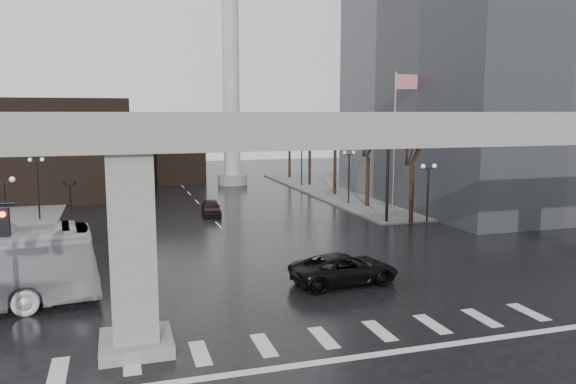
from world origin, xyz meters
name	(u,v)px	position (x,y,z in m)	size (l,w,h in m)	color
ground	(315,328)	(0.00, 0.00, 0.00)	(160.00, 160.00, 0.00)	black
sidewalk_ne	(421,188)	(26.00, 36.00, 0.07)	(28.00, 36.00, 0.15)	slate
elevated_guideway	(346,158)	(1.26, 0.00, 6.88)	(48.00, 2.60, 8.70)	#97958F
building_far_left	(49,148)	(-14.00, 42.00, 5.00)	(16.00, 14.00, 10.00)	black
building_far_mid	(160,150)	(-2.00, 52.00, 4.00)	(10.00, 10.00, 8.00)	black
smokestack	(231,72)	(6.00, 46.00, 13.35)	(3.60, 3.60, 30.00)	#BBBBB7
signal_mast_arm	(343,150)	(8.99, 18.80, 5.83)	(12.12, 0.43, 8.00)	black
flagpole_assembly	(398,126)	(15.29, 22.00, 7.53)	(2.06, 0.12, 12.00)	silver
lamp_right_0	(428,187)	(13.50, 14.00, 3.47)	(1.22, 0.32, 5.11)	black
lamp_right_1	(349,168)	(13.50, 28.00, 3.47)	(1.22, 0.32, 5.11)	black
lamp_right_2	(302,157)	(13.50, 42.00, 3.47)	(1.22, 0.32, 5.11)	black
lamp_left_0	(5,206)	(-13.50, 14.00, 3.47)	(1.22, 0.32, 5.11)	black
lamp_left_1	(37,178)	(-13.50, 28.00, 3.47)	(1.22, 0.32, 5.11)	black
lamp_left_2	(55,163)	(-13.50, 42.00, 3.47)	(1.22, 0.32, 5.11)	black
tree_right_0	(412,189)	(14.53, 18.02, 2.79)	(1.09, 1.58, 7.50)	black
tree_right_1	(368,177)	(14.53, 26.02, 2.85)	(1.09, 1.61, 7.67)	black
tree_right_2	(335,168)	(14.53, 34.02, 2.91)	(1.10, 1.63, 7.85)	black
tree_right_3	(310,161)	(14.53, 42.02, 2.98)	(1.11, 1.66, 8.02)	black
tree_right_4	(290,155)	(14.53, 50.02, 3.04)	(1.12, 1.69, 8.19)	black
pickup_truck	(345,269)	(3.49, 5.21, 0.77)	(2.57, 5.57, 1.55)	black
far_car	(211,207)	(0.15, 26.35, 0.66)	(1.56, 3.89, 1.32)	black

